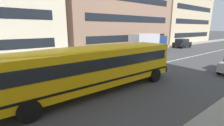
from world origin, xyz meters
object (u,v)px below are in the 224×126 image
Objects in this scene: parked_car_black_far_corner at (182,43)px; box_truck at (148,42)px; parked_car_dark_blue_end_of_row at (107,52)px; school_bus at (94,65)px.

box_truck is at bearing -179.03° from parked_car_black_far_corner.
parked_car_dark_blue_end_of_row is 7.56m from box_truck.
parked_car_black_far_corner is 0.99× the size of parked_car_dark_blue_end_of_row.
box_truck reaches higher than parked_car_black_far_corner.
school_bus is at bearing -160.80° from parked_car_black_far_corner.
parked_car_dark_blue_end_of_row is (-17.28, -0.21, 0.00)m from parked_car_black_far_corner.
parked_car_black_far_corner is 0.64× the size of box_truck.
school_bus is 1.96× the size of box_truck.
parked_car_black_far_corner is at bearing -1.15° from parked_car_dark_blue_end_of_row.
box_truck is at bearing -150.86° from school_bus.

